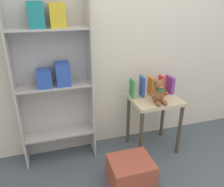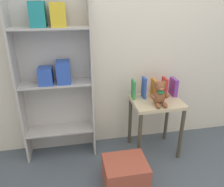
% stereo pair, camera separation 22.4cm
% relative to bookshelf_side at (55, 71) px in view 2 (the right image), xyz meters
% --- Properties ---
extents(wall_back, '(4.80, 0.06, 2.50)m').
position_rel_bookshelf_side_xyz_m(wall_back, '(0.87, 0.14, 0.29)').
color(wall_back, silver).
rests_on(wall_back, ground_plane).
extents(bookshelf_side, '(0.74, 0.25, 1.69)m').
position_rel_bookshelf_side_xyz_m(bookshelf_side, '(0.00, 0.00, 0.00)').
color(bookshelf_side, '#BCB7B2').
rests_on(bookshelf_side, ground_plane).
extents(display_table, '(0.52, 0.43, 0.64)m').
position_rel_bookshelf_side_xyz_m(display_table, '(1.03, -0.19, -0.44)').
color(display_table, beige).
rests_on(display_table, ground_plane).
extents(teddy_bear, '(0.19, 0.18, 0.25)m').
position_rel_bookshelf_side_xyz_m(teddy_bear, '(1.01, -0.29, -0.21)').
color(teddy_bear, brown).
rests_on(teddy_bear, display_table).
extents(book_standing_green, '(0.03, 0.12, 0.20)m').
position_rel_bookshelf_side_xyz_m(book_standing_green, '(0.80, -0.08, -0.22)').
color(book_standing_green, '#33934C').
rests_on(book_standing_green, display_table).
extents(book_standing_blue, '(0.03, 0.11, 0.23)m').
position_rel_bookshelf_side_xyz_m(book_standing_blue, '(0.92, -0.09, -0.21)').
color(book_standing_blue, '#2D51B7').
rests_on(book_standing_blue, display_table).
extents(book_standing_orange, '(0.04, 0.12, 0.20)m').
position_rel_bookshelf_side_xyz_m(book_standing_orange, '(1.03, -0.09, -0.22)').
color(book_standing_orange, orange).
rests_on(book_standing_orange, display_table).
extents(book_standing_red, '(0.03, 0.13, 0.21)m').
position_rel_bookshelf_side_xyz_m(book_standing_red, '(1.15, -0.10, -0.22)').
color(book_standing_red, red).
rests_on(book_standing_red, display_table).
extents(book_standing_purple, '(0.04, 0.15, 0.19)m').
position_rel_bookshelf_side_xyz_m(book_standing_purple, '(1.26, -0.09, -0.23)').
color(book_standing_purple, purple).
rests_on(book_standing_purple, display_table).
extents(storage_bin, '(0.39, 0.33, 0.27)m').
position_rel_bookshelf_side_xyz_m(storage_bin, '(0.59, -0.65, -0.83)').
color(storage_bin, '#AD4C38').
rests_on(storage_bin, ground_plane).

